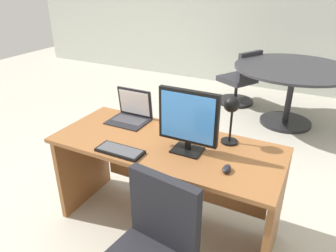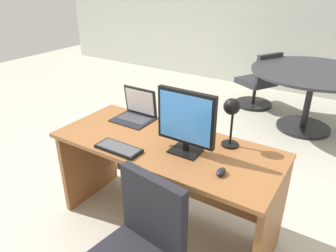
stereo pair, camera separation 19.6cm
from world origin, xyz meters
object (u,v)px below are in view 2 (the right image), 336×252
Objects in this scene: laptop at (137,109)px; keyboard at (119,148)px; mouse at (221,172)px; meeting_table at (311,85)px; meeting_chair_near at (258,85)px; desk at (169,168)px; desk_lamp at (231,113)px; monitor at (186,120)px.

keyboard is at bearing -65.90° from laptop.
mouse is at bearing 8.39° from keyboard.
meeting_table is 1.78× the size of meeting_chair_near.
desk_lamp is (0.40, 0.14, 0.49)m from desk.
desk_lamp reaches higher than desk.
meeting_table is at bearing 66.12° from laptop.
laptop reaches higher than desk.
meeting_table is at bearing 88.81° from mouse.
meeting_chair_near is at bearing 94.71° from desk.
desk is at bearing -102.78° from meeting_table.
desk is 5.01× the size of keyboard.
desk_lamp is at bearing 19.38° from desk.
keyboard is at bearing -144.00° from desk_lamp.
meeting_chair_near is at bearing 85.64° from laptop.
desk is 2.47m from meeting_table.
meeting_table reaches higher than desk.
laptop is at bearing 156.14° from monitor.
laptop is at bearing -113.88° from meeting_table.
laptop is 0.37× the size of meeting_chair_near.
desk_lamp is 0.24× the size of meeting_table.
monitor reaches higher than desk.
monitor reaches higher than desk_lamp.
desk is at bearing 54.81° from keyboard.
meeting_table is 0.93m from meeting_chair_near.
monitor reaches higher than mouse.
laptop is at bearing 157.24° from mouse.
mouse is at bearing -91.19° from meeting_table.
desk_lamp is 0.43× the size of meeting_chair_near.
monitor reaches higher than keyboard.
monitor is at bearing -23.86° from laptop.
monitor is at bearing 29.29° from keyboard.
meeting_table is (0.98, 2.22, -0.23)m from laptop.
meeting_chair_near is at bearing 103.15° from desk_lamp.
keyboard is at bearing -150.71° from monitor.
laptop is 0.95× the size of keyboard.
mouse reaches higher than keyboard.
meeting_table is at bearing 81.63° from monitor.
meeting_chair_near is (0.20, 2.65, -0.50)m from laptop.
desk is 18.49× the size of mouse.
mouse is 0.06× the size of meeting_table.
desk_lamp is (0.61, 0.44, 0.25)m from keyboard.
mouse is at bearing -76.56° from meeting_chair_near.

